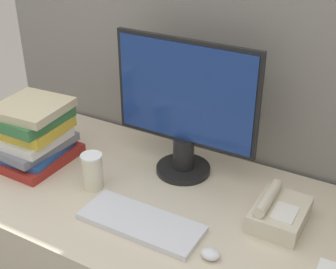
{
  "coord_description": "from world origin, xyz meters",
  "views": [
    {
      "loc": [
        0.63,
        -0.74,
        1.72
      ],
      "look_at": [
        -0.02,
        0.42,
        0.99
      ],
      "focal_mm": 50.0,
      "sensor_mm": 36.0,
      "label": 1
    }
  ],
  "objects": [
    {
      "name": "keyboard",
      "position": [
        -0.01,
        0.23,
        0.77
      ],
      "size": [
        0.4,
        0.16,
        0.02
      ],
      "color": "silver",
      "rests_on": "desk"
    },
    {
      "name": "monitor",
      "position": [
        -0.04,
        0.57,
        1.01
      ],
      "size": [
        0.54,
        0.2,
        0.51
      ],
      "color": "black",
      "rests_on": "desk"
    },
    {
      "name": "mouse",
      "position": [
        0.24,
        0.2,
        0.77
      ],
      "size": [
        0.06,
        0.05,
        0.03
      ],
      "color": "silver",
      "rests_on": "desk"
    },
    {
      "name": "desk_telephone",
      "position": [
        0.36,
        0.46,
        0.8
      ],
      "size": [
        0.16,
        0.21,
        0.1
      ],
      "color": "beige",
      "rests_on": "desk"
    },
    {
      "name": "book_stack",
      "position": [
        -0.56,
        0.36,
        0.88
      ],
      "size": [
        0.25,
        0.3,
        0.24
      ],
      "color": "maroon",
      "rests_on": "desk"
    },
    {
      "name": "coffee_cup",
      "position": [
        -0.27,
        0.32,
        0.83
      ],
      "size": [
        0.08,
        0.08,
        0.13
      ],
      "color": "beige",
      "rests_on": "desk"
    },
    {
      "name": "cubicle_panel_rear",
      "position": [
        0.0,
        0.79,
        0.85
      ],
      "size": [
        2.03,
        0.04,
        1.71
      ],
      "color": "gray",
      "rests_on": "ground_plane"
    }
  ]
}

